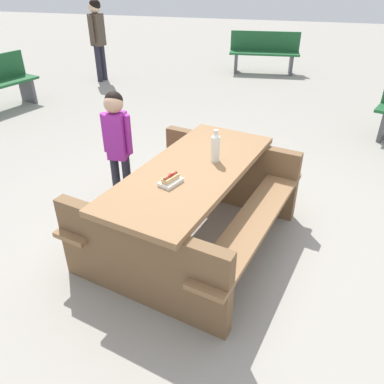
# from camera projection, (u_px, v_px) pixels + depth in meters

# --- Properties ---
(ground_plane) EXTENTS (30.00, 30.00, 0.00)m
(ground_plane) POSITION_uv_depth(u_px,v_px,m) (192.00, 241.00, 3.49)
(ground_plane) COLOR gray
(ground_plane) RESTS_ON ground
(picnic_table) EXTENTS (2.09, 1.80, 0.75)m
(picnic_table) POSITION_uv_depth(u_px,v_px,m) (192.00, 200.00, 3.26)
(picnic_table) COLOR olive
(picnic_table) RESTS_ON ground
(soda_bottle) EXTENTS (0.07, 0.07, 0.28)m
(soda_bottle) POSITION_uv_depth(u_px,v_px,m) (215.00, 147.00, 3.14)
(soda_bottle) COLOR silver
(soda_bottle) RESTS_ON picnic_table
(hotdog_tray) EXTENTS (0.21, 0.17, 0.08)m
(hotdog_tray) POSITION_uv_depth(u_px,v_px,m) (171.00, 180.00, 2.87)
(hotdog_tray) COLOR white
(hotdog_tray) RESTS_ON picnic_table
(child_in_coat) EXTENTS (0.19, 0.29, 1.18)m
(child_in_coat) POSITION_uv_depth(u_px,v_px,m) (117.00, 136.00, 3.64)
(child_in_coat) COLOR #262633
(child_in_coat) RESTS_ON ground
(park_bench_far) EXTENTS (0.54, 1.53, 0.85)m
(park_bench_far) POSITION_uv_depth(u_px,v_px,m) (264.00, 52.00, 8.44)
(park_bench_far) COLOR #1E592D
(park_bench_far) RESTS_ON ground
(bystander_adult) EXTENTS (0.37, 0.27, 1.55)m
(bystander_adult) POSITION_uv_depth(u_px,v_px,m) (97.00, 30.00, 7.59)
(bystander_adult) COLOR #262633
(bystander_adult) RESTS_ON ground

